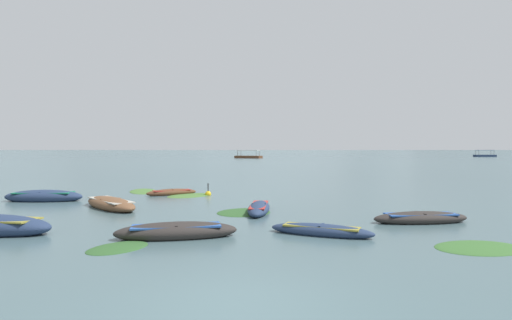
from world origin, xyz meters
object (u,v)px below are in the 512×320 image
object	(u,v)px
ferry_0	(248,157)
rowboat_7	(421,218)
rowboat_1	(172,192)
rowboat_3	(321,231)
rowboat_4	(44,197)
rowboat_2	(176,231)
rowboat_6	(259,208)
mooring_buoy	(208,194)
rowboat_0	(110,204)
ferry_1	(485,156)

from	to	relation	value
ferry_0	rowboat_7	bearing A→B (deg)	-83.62
ferry_0	rowboat_1	bearing A→B (deg)	-89.92
rowboat_3	rowboat_4	world-z (taller)	rowboat_4
rowboat_4	rowboat_7	bearing A→B (deg)	-17.94
rowboat_7	ferry_0	distance (m)	104.06
rowboat_2	rowboat_4	world-z (taller)	rowboat_4
rowboat_2	rowboat_6	world-z (taller)	rowboat_2
rowboat_6	mooring_buoy	bearing A→B (deg)	116.73
rowboat_0	ferry_1	xyz separation A→B (m)	(81.83, 122.92, 0.25)
rowboat_3	ferry_1	world-z (taller)	ferry_1
rowboat_3	rowboat_6	xyz separation A→B (m)	(-2.10, 4.55, 0.03)
rowboat_1	rowboat_4	size ratio (longest dim) A/B	0.73
rowboat_0	rowboat_4	xyz separation A→B (m)	(-4.49, 2.36, 0.03)
rowboat_1	ferry_1	size ratio (longest dim) A/B	0.41
rowboat_6	mooring_buoy	distance (m)	7.00
rowboat_4	rowboat_7	world-z (taller)	rowboat_4
rowboat_3	rowboat_2	bearing A→B (deg)	-173.31
rowboat_2	ferry_1	world-z (taller)	ferry_1
rowboat_0	rowboat_7	xyz separation A→B (m)	(13.01, -3.31, -0.03)
rowboat_7	ferry_0	size ratio (longest dim) A/B	0.45
rowboat_0	ferry_0	size ratio (longest dim) A/B	0.51
rowboat_2	rowboat_3	size ratio (longest dim) A/B	1.15
rowboat_0	rowboat_1	bearing A→B (deg)	73.65
rowboat_2	ferry_0	distance (m)	106.28
rowboat_7	rowboat_3	bearing A→B (deg)	-150.08
rowboat_4	mooring_buoy	distance (m)	8.74
rowboat_1	rowboat_4	xyz separation A→B (m)	(-6.06, -3.00, 0.08)
rowboat_6	ferry_0	bearing A→B (deg)	93.10
rowboat_6	mooring_buoy	world-z (taller)	mooring_buoy
rowboat_1	ferry_1	bearing A→B (deg)	55.68
rowboat_2	rowboat_7	distance (m)	8.97
rowboat_4	ferry_0	bearing A→B (deg)	86.53
rowboat_2	mooring_buoy	distance (m)	11.36
ferry_0	ferry_1	distance (m)	83.57
rowboat_1	rowboat_2	world-z (taller)	rowboat_2
rowboat_2	rowboat_0	bearing A→B (deg)	126.25
ferry_1	rowboat_0	bearing A→B (deg)	-123.65
rowboat_0	mooring_buoy	bearing A→B (deg)	54.06
rowboat_7	ferry_1	bearing A→B (deg)	61.40
rowboat_4	rowboat_7	size ratio (longest dim) A/B	1.09
rowboat_0	mooring_buoy	world-z (taller)	mooring_buoy
rowboat_6	ferry_1	bearing A→B (deg)	58.86
rowboat_3	rowboat_6	world-z (taller)	rowboat_6
rowboat_2	rowboat_7	xyz separation A→B (m)	(8.51, 2.83, -0.03)
rowboat_1	rowboat_7	distance (m)	14.35
rowboat_0	rowboat_3	world-z (taller)	rowboat_0
rowboat_3	ferry_1	xyz separation A→B (m)	(72.82, 128.52, 0.31)
rowboat_0	rowboat_7	size ratio (longest dim) A/B	1.14
ferry_1	rowboat_4	bearing A→B (deg)	-125.60
rowboat_0	rowboat_1	size ratio (longest dim) A/B	1.42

